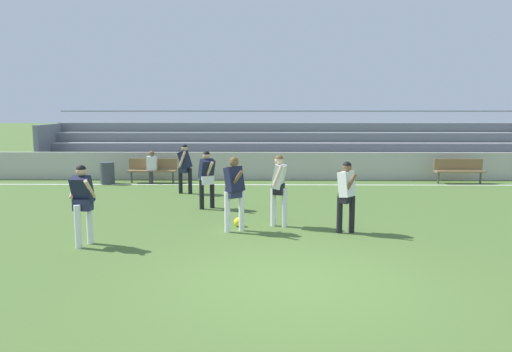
{
  "coord_description": "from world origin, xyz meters",
  "views": [
    {
      "loc": [
        -0.55,
        -7.7,
        2.81
      ],
      "look_at": [
        -0.71,
        5.38,
        0.98
      ],
      "focal_mm": 34.47,
      "sensor_mm": 36.0,
      "label": 1
    }
  ],
  "objects": [
    {
      "name": "ground_plane",
      "position": [
        0.0,
        0.0,
        0.0
      ],
      "size": [
        160.0,
        160.0,
        0.0
      ],
      "primitive_type": "plane",
      "color": "#4C6B30"
    },
    {
      "name": "field_line_sideline",
      "position": [
        0.0,
        10.02,
        0.0
      ],
      "size": [
        44.0,
        0.12,
        0.01
      ],
      "primitive_type": "cube",
      "color": "white",
      "rests_on": "ground"
    },
    {
      "name": "sideline_wall",
      "position": [
        0.0,
        11.35,
        0.53
      ],
      "size": [
        48.0,
        0.16,
        1.07
      ],
      "primitive_type": "cube",
      "color": "#BCB7AD",
      "rests_on": "ground"
    },
    {
      "name": "bleacher_stand",
      "position": [
        0.53,
        13.45,
        1.15
      ],
      "size": [
        20.74,
        2.98,
        2.67
      ],
      "color": "#B2B2B7",
      "rests_on": "ground"
    },
    {
      "name": "bench_far_left",
      "position": [
        6.78,
        10.51,
        0.55
      ],
      "size": [
        1.8,
        0.4,
        0.9
      ],
      "color": "olive",
      "rests_on": "ground"
    },
    {
      "name": "bench_centre_sideline",
      "position": [
        -4.66,
        10.51,
        0.55
      ],
      "size": [
        1.8,
        0.4,
        0.9
      ],
      "color": "olive",
      "rests_on": "ground"
    },
    {
      "name": "trash_bin",
      "position": [
        -6.27,
        10.19,
        0.4
      ],
      "size": [
        0.52,
        0.52,
        0.8
      ],
      "primitive_type": "cylinder",
      "color": "#3D424C",
      "rests_on": "ground"
    },
    {
      "name": "spectator_seated",
      "position": [
        -4.66,
        10.39,
        0.7
      ],
      "size": [
        0.36,
        0.42,
        1.21
      ],
      "color": "#2D2D38",
      "rests_on": "ground"
    },
    {
      "name": "player_white_deep_cover",
      "position": [
        -0.15,
        3.72,
        1.02
      ],
      "size": [
        0.4,
        0.52,
        1.7
      ],
      "color": "white",
      "rests_on": "ground"
    },
    {
      "name": "player_dark_wide_left",
      "position": [
        -1.18,
        3.23,
        1.02
      ],
      "size": [
        0.51,
        0.77,
        1.71
      ],
      "color": "white",
      "rests_on": "ground"
    },
    {
      "name": "player_dark_dropping_back",
      "position": [
        -2.09,
        5.77,
        0.95
      ],
      "size": [
        0.52,
        0.74,
        1.61
      ],
      "color": "black",
      "rests_on": "ground"
    },
    {
      "name": "player_white_on_ball",
      "position": [
        1.34,
        3.14,
        0.96
      ],
      "size": [
        0.46,
        0.65,
        1.62
      ],
      "color": "black",
      "rests_on": "ground"
    },
    {
      "name": "player_dark_trailing_run",
      "position": [
        -4.18,
        2.01,
        0.99
      ],
      "size": [
        0.49,
        0.61,
        1.67
      ],
      "color": "white",
      "rests_on": "ground"
    },
    {
      "name": "player_dark_pressing_high",
      "position": [
        -3.07,
        8.17,
        0.96
      ],
      "size": [
        0.47,
        0.55,
        1.62
      ],
      "color": "black",
      "rests_on": "ground"
    },
    {
      "name": "soccer_ball",
      "position": [
        -1.11,
        3.68,
        0.11
      ],
      "size": [
        0.22,
        0.22,
        0.22
      ],
      "primitive_type": "sphere",
      "color": "yellow",
      "rests_on": "ground"
    }
  ]
}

